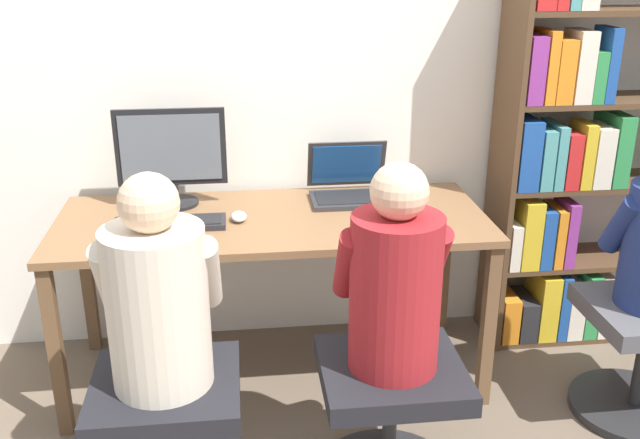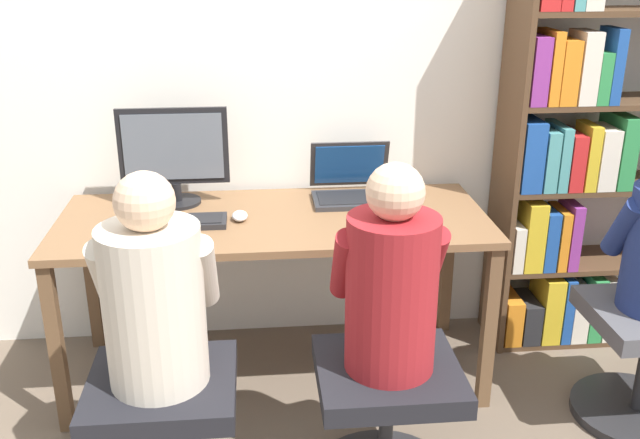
{
  "view_description": "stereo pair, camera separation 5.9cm",
  "coord_description": "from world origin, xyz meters",
  "px_view_note": "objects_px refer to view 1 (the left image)",
  "views": [
    {
      "loc": [
        -0.12,
        -2.32,
        1.74
      ],
      "look_at": [
        0.17,
        0.16,
        0.78
      ],
      "focal_mm": 40.0,
      "sensor_mm": 36.0,
      "label": 1
    },
    {
      "loc": [
        -0.07,
        -2.33,
        1.74
      ],
      "look_at": [
        0.17,
        0.16,
        0.78
      ],
      "focal_mm": 40.0,
      "sensor_mm": 36.0,
      "label": 2
    }
  ],
  "objects_px": {
    "desktop_monitor": "(171,157)",
    "person_at_monitor": "(157,296)",
    "keyboard": "(170,223)",
    "laptop": "(350,187)",
    "office_chair_right": "(390,417)",
    "person_at_laptop": "(395,281)",
    "bookshelf": "(575,160)",
    "office_chair_left": "(170,435)"
  },
  "relations": [
    {
      "from": "office_chair_left",
      "to": "bookshelf",
      "type": "height_order",
      "value": "bookshelf"
    },
    {
      "from": "office_chair_left",
      "to": "bookshelf",
      "type": "relative_size",
      "value": 0.27
    },
    {
      "from": "laptop",
      "to": "office_chair_right",
      "type": "distance_m",
      "value": 1.05
    },
    {
      "from": "office_chair_left",
      "to": "office_chair_right",
      "type": "xyz_separation_m",
      "value": [
        0.72,
        0.01,
        0.0
      ]
    },
    {
      "from": "desktop_monitor",
      "to": "person_at_laptop",
      "type": "height_order",
      "value": "person_at_laptop"
    },
    {
      "from": "office_chair_left",
      "to": "desktop_monitor",
      "type": "bearing_deg",
      "value": 90.99
    },
    {
      "from": "laptop",
      "to": "office_chair_right",
      "type": "xyz_separation_m",
      "value": [
        -0.0,
        -0.92,
        -0.5
      ]
    },
    {
      "from": "person_at_monitor",
      "to": "person_at_laptop",
      "type": "relative_size",
      "value": 1.0
    },
    {
      "from": "desktop_monitor",
      "to": "person_at_monitor",
      "type": "distance_m",
      "value": 0.95
    },
    {
      "from": "laptop",
      "to": "person_at_laptop",
      "type": "relative_size",
      "value": 0.5
    },
    {
      "from": "office_chair_right",
      "to": "laptop",
      "type": "bearing_deg",
      "value": 89.82
    },
    {
      "from": "laptop",
      "to": "bookshelf",
      "type": "xyz_separation_m",
      "value": [
        1.0,
        -0.01,
        0.09
      ]
    },
    {
      "from": "laptop",
      "to": "office_chair_right",
      "type": "bearing_deg",
      "value": -90.18
    },
    {
      "from": "keyboard",
      "to": "person_at_laptop",
      "type": "relative_size",
      "value": 0.63
    },
    {
      "from": "person_at_monitor",
      "to": "laptop",
      "type": "bearing_deg",
      "value": 51.99
    },
    {
      "from": "desktop_monitor",
      "to": "bookshelf",
      "type": "distance_m",
      "value": 1.74
    },
    {
      "from": "office_chair_left",
      "to": "bookshelf",
      "type": "bearing_deg",
      "value": 28.12
    },
    {
      "from": "laptop",
      "to": "person_at_monitor",
      "type": "distance_m",
      "value": 1.18
    },
    {
      "from": "office_chair_right",
      "to": "desktop_monitor",
      "type": "bearing_deg",
      "value": 128.48
    },
    {
      "from": "person_at_monitor",
      "to": "bookshelf",
      "type": "bearing_deg",
      "value": 27.99
    },
    {
      "from": "keyboard",
      "to": "office_chair_left",
      "type": "xyz_separation_m",
      "value": [
        0.02,
        -0.69,
        -0.46
      ]
    },
    {
      "from": "bookshelf",
      "to": "person_at_monitor",
      "type": "bearing_deg",
      "value": -152.01
    },
    {
      "from": "office_chair_left",
      "to": "bookshelf",
      "type": "distance_m",
      "value": 2.04
    },
    {
      "from": "desktop_monitor",
      "to": "bookshelf",
      "type": "height_order",
      "value": "bookshelf"
    },
    {
      "from": "keyboard",
      "to": "person_at_laptop",
      "type": "distance_m",
      "value": 1.0
    },
    {
      "from": "desktop_monitor",
      "to": "office_chair_right",
      "type": "bearing_deg",
      "value": -51.52
    },
    {
      "from": "office_chair_left",
      "to": "person_at_laptop",
      "type": "bearing_deg",
      "value": 1.15
    },
    {
      "from": "laptop",
      "to": "office_chair_left",
      "type": "distance_m",
      "value": 1.28
    },
    {
      "from": "office_chair_left",
      "to": "office_chair_right",
      "type": "height_order",
      "value": "same"
    },
    {
      "from": "person_at_laptop",
      "to": "keyboard",
      "type": "bearing_deg",
      "value": 137.74
    },
    {
      "from": "laptop",
      "to": "bookshelf",
      "type": "height_order",
      "value": "bookshelf"
    },
    {
      "from": "office_chair_right",
      "to": "bookshelf",
      "type": "distance_m",
      "value": 1.48
    },
    {
      "from": "person_at_laptop",
      "to": "bookshelf",
      "type": "bearing_deg",
      "value": 42.18
    },
    {
      "from": "office_chair_left",
      "to": "office_chair_right",
      "type": "relative_size",
      "value": 1.0
    },
    {
      "from": "keyboard",
      "to": "person_at_laptop",
      "type": "height_order",
      "value": "person_at_laptop"
    },
    {
      "from": "desktop_monitor",
      "to": "office_chair_right",
      "type": "height_order",
      "value": "desktop_monitor"
    },
    {
      "from": "person_at_monitor",
      "to": "person_at_laptop",
      "type": "bearing_deg",
      "value": 0.74
    },
    {
      "from": "office_chair_left",
      "to": "person_at_laptop",
      "type": "height_order",
      "value": "person_at_laptop"
    },
    {
      "from": "office_chair_right",
      "to": "keyboard",
      "type": "bearing_deg",
      "value": 137.52
    },
    {
      "from": "desktop_monitor",
      "to": "office_chair_left",
      "type": "bearing_deg",
      "value": -89.01
    },
    {
      "from": "keyboard",
      "to": "person_at_monitor",
      "type": "xyz_separation_m",
      "value": [
        0.02,
        -0.68,
        0.03
      ]
    },
    {
      "from": "office_chair_left",
      "to": "person_at_laptop",
      "type": "xyz_separation_m",
      "value": [
        0.72,
        0.01,
        0.5
      ]
    }
  ]
}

